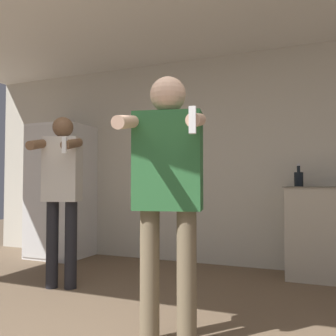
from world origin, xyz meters
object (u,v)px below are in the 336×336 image
refrigerator (61,191)px  person_woman_foreground (168,181)px  person_man_side (62,185)px  bottle_green_wine (299,178)px

refrigerator → person_woman_foreground: (2.38, -1.96, 0.11)m
person_woman_foreground → person_man_side: size_ratio=1.02×
refrigerator → bottle_green_wine: bearing=2.2°
refrigerator → person_woman_foreground: size_ratio=1.07×
person_woman_foreground → refrigerator: bearing=140.6°
person_man_side → person_woman_foreground: bearing=-27.7°
person_man_side → refrigerator: bearing=128.9°
bottle_green_wine → refrigerator: bearing=-177.8°
bottle_green_wine → person_man_side: 2.44m
refrigerator → bottle_green_wine: size_ratio=7.19×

